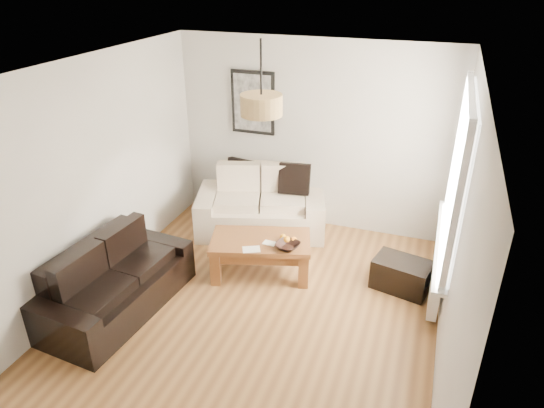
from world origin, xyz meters
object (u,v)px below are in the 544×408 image
(coffee_table, at_px, (261,256))
(ottoman, at_px, (402,275))
(loveseat_cream, at_px, (261,202))
(sofa_leather, at_px, (116,279))

(coffee_table, relative_size, ottoman, 1.85)
(loveseat_cream, height_order, ottoman, loveseat_cream)
(loveseat_cream, bearing_deg, ottoman, -38.11)
(loveseat_cream, relative_size, coffee_table, 1.49)
(coffee_table, height_order, ottoman, coffee_table)
(sofa_leather, bearing_deg, ottoman, -58.98)
(coffee_table, bearing_deg, sofa_leather, -137.20)
(loveseat_cream, bearing_deg, coffee_table, -86.81)
(loveseat_cream, xyz_separation_m, coffee_table, (0.39, -1.03, -0.19))
(sofa_leather, bearing_deg, coffee_table, -42.19)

